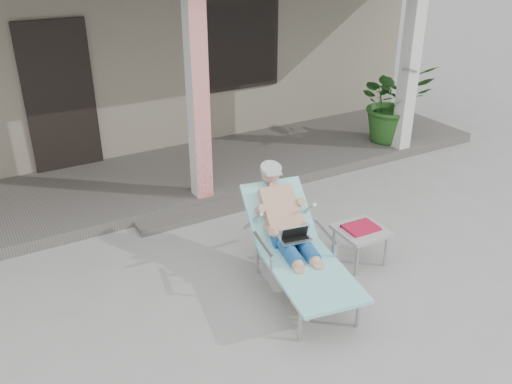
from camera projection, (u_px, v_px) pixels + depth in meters
ground at (290, 287)px, 5.58m from camera, size 60.00×60.00×0.00m
house at (100, 29)px, 9.92m from camera, size 10.40×5.40×3.30m
porch_deck at (178, 176)px, 7.88m from camera, size 10.00×2.00×0.15m
porch_step at (213, 211)px, 7.00m from camera, size 2.00×0.30×0.07m
lounger at (293, 221)px, 5.35m from camera, size 0.97×1.86×1.17m
side_table at (361, 232)px, 5.83m from camera, size 0.52×0.52×0.45m
potted_palm at (393, 102)px, 8.75m from camera, size 1.43×1.33×1.30m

